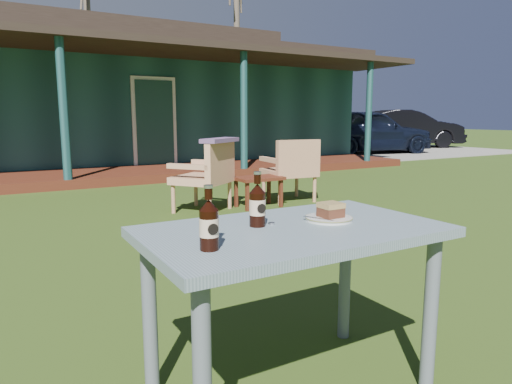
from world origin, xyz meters
TOP-DOWN VIEW (x-y plane):
  - ground at (0.00, 0.00)m, footprint 80.00×80.00m
  - pavilion at (-0.00, 9.39)m, footprint 15.80×8.30m
  - gravel_strip at (10.50, 8.50)m, footprint 9.00×6.00m
  - tree_mid at (3.00, 18.50)m, footprint 0.28×0.28m
  - tree_right at (9.50, 17.00)m, footprint 0.28×0.28m
  - car_near at (9.46, 7.93)m, footprint 4.45×2.38m
  - car_far at (12.75, 9.39)m, footprint 4.63×2.91m
  - cafe_table at (0.00, -1.60)m, footprint 1.20×0.70m
  - plate at (0.20, -1.57)m, footprint 0.20×0.20m
  - cake_slice at (0.21, -1.58)m, footprint 0.09×0.09m
  - fork at (0.14, -1.58)m, footprint 0.07×0.13m
  - cola_bottle_near at (-0.12, -1.52)m, footprint 0.07×0.07m
  - cola_bottle_far at (-0.42, -1.72)m, footprint 0.06×0.07m
  - bottle_cap at (-0.05, -1.52)m, footprint 0.03×0.03m
  - armchair_left at (1.25, 2.05)m, footprint 0.87×0.86m
  - armchair_right at (2.52, 2.08)m, footprint 0.69×0.66m
  - floral_throw at (1.35, 1.91)m, footprint 0.64×0.56m
  - side_table at (1.92, 1.97)m, footprint 0.60×0.40m

SIDE VIEW (x-z plane):
  - ground at x=0.00m, z-range 0.00..0.00m
  - gravel_strip at x=10.50m, z-range 0.00..0.02m
  - side_table at x=1.92m, z-range 0.14..0.54m
  - armchair_left at x=1.25m, z-range 0.05..0.92m
  - armchair_right at x=2.52m, z-range 0.05..0.92m
  - cafe_table at x=0.00m, z-range 0.26..0.98m
  - car_near at x=9.46m, z-range 0.00..1.44m
  - car_far at x=12.75m, z-range 0.00..1.44m
  - bottle_cap at x=-0.05m, z-range 0.72..0.73m
  - plate at x=0.20m, z-range 0.72..0.74m
  - fork at x=0.14m, z-range 0.73..0.74m
  - cake_slice at x=0.21m, z-range 0.73..0.80m
  - cola_bottle_far at x=-0.42m, z-range 0.70..0.92m
  - cola_bottle_near at x=-0.12m, z-range 0.70..0.92m
  - floral_throw at x=1.35m, z-range 0.86..0.91m
  - pavilion at x=0.00m, z-range -0.12..3.33m
  - tree_mid at x=3.00m, z-range 0.00..9.50m
  - tree_right at x=9.50m, z-range 0.00..11.00m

